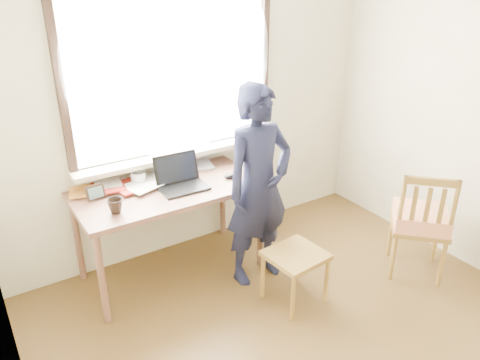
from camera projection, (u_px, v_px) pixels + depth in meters
room_shell at (350, 120)px, 2.44m from camera, size 3.52×4.02×2.61m
desk at (169, 197)px, 3.71m from camera, size 1.46×0.73×0.78m
laptop at (180, 180)px, 3.68m from camera, size 0.37×0.31×0.25m
mug_white at (138, 178)px, 3.73m from camera, size 0.15×0.15×0.10m
mug_dark at (115, 206)px, 3.29m from camera, size 0.16×0.16×0.10m
mouse at (230, 176)px, 3.84m from camera, size 0.10×0.07×0.04m
desk_clutter at (129, 184)px, 3.68m from camera, size 0.86×0.46×0.05m
book_a at (101, 188)px, 3.65m from camera, size 0.34×0.36×0.03m
book_b at (190, 166)px, 4.06m from camera, size 0.25×0.30×0.02m
picture_frame at (95, 193)px, 3.46m from camera, size 0.14×0.03×0.11m
work_chair at (296, 260)px, 3.52m from camera, size 0.44×0.42×0.42m
side_chair at (421, 220)px, 3.79m from camera, size 0.60×0.60×0.94m
person at (259, 187)px, 3.62m from camera, size 0.61×0.41×1.62m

